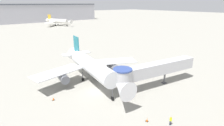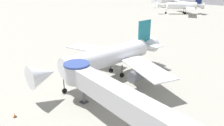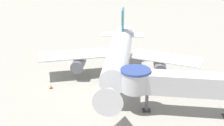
{
  "view_description": "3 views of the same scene",
  "coord_description": "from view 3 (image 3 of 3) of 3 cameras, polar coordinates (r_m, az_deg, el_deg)",
  "views": [
    {
      "loc": [
        -18.77,
        -30.63,
        19.24
      ],
      "look_at": [
        5.03,
        0.25,
        5.83
      ],
      "focal_mm": 28.0,
      "sensor_mm": 36.0,
      "label": 1
    },
    {
      "loc": [
        29.22,
        -24.74,
        18.2
      ],
      "look_at": [
        6.93,
        0.03,
        5.61
      ],
      "focal_mm": 35.0,
      "sensor_mm": 36.0,
      "label": 2
    },
    {
      "loc": [
        0.06,
        -43.19,
        22.19
      ],
      "look_at": [
        0.81,
        -2.16,
        6.05
      ],
      "focal_mm": 50.0,
      "sensor_mm": 36.0,
      "label": 3
    }
  ],
  "objects": [
    {
      "name": "main_airplane",
      "position": [
        51.25,
        1.18,
        1.08
      ],
      "size": [
        28.35,
        29.18,
        10.29
      ],
      "rotation": [
        0.0,
        0.0,
        -0.12
      ],
      "color": "silver",
      "rests_on": "ground_plane"
    },
    {
      "name": "jet_bridge",
      "position": [
        42.72,
        14.97,
        -3.79
      ],
      "size": [
        22.86,
        6.57,
        6.18
      ],
      "rotation": [
        0.0,
        0.0,
        -0.16
      ],
      "color": "#B7B7BC",
      "rests_on": "ground_plane"
    },
    {
      "name": "traffic_cone_port_wing",
      "position": [
        51.17,
        -11.11,
        -4.2
      ],
      "size": [
        0.48,
        0.48,
        0.79
      ],
      "color": "black",
      "rests_on": "ground_plane"
    },
    {
      "name": "ground_plane",
      "position": [
        48.55,
        -1.0,
        -5.73
      ],
      "size": [
        800.0,
        800.0,
        0.0
      ],
      "primitive_type": "plane",
      "color": "gray"
    }
  ]
}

